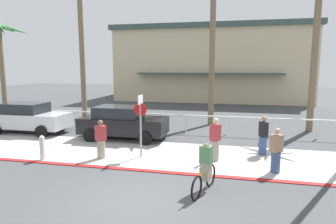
% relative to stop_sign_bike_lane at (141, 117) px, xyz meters
% --- Properties ---
extents(ground_plane, '(80.00, 80.00, 0.00)m').
position_rel_stop_sign_bike_lane_xyz_m(ground_plane, '(1.11, 6.27, -1.68)').
color(ground_plane, '#424447').
extents(sidewalk_strip, '(44.00, 4.00, 0.02)m').
position_rel_stop_sign_bike_lane_xyz_m(sidewalk_strip, '(1.11, 0.47, -1.67)').
color(sidewalk_strip, beige).
rests_on(sidewalk_strip, ground).
extents(curb_paint, '(44.00, 0.24, 0.03)m').
position_rel_stop_sign_bike_lane_xyz_m(curb_paint, '(1.11, -1.53, -1.66)').
color(curb_paint, maroon).
rests_on(curb_paint, ground).
extents(building_backdrop, '(20.81, 13.06, 7.97)m').
position_rel_stop_sign_bike_lane_xyz_m(building_backdrop, '(1.18, 24.09, 2.32)').
color(building_backdrop, beige).
rests_on(building_backdrop, ground).
extents(rail_fence, '(22.61, 0.08, 1.04)m').
position_rel_stop_sign_bike_lane_xyz_m(rail_fence, '(1.11, 4.77, -0.84)').
color(rail_fence, white).
rests_on(rail_fence, ground).
extents(stop_sign_bike_lane, '(0.52, 0.56, 2.56)m').
position_rel_stop_sign_bike_lane_xyz_m(stop_sign_bike_lane, '(0.00, 0.00, 0.00)').
color(stop_sign_bike_lane, gray).
rests_on(stop_sign_bike_lane, ground).
extents(bollard_0, '(0.20, 0.20, 1.00)m').
position_rel_stop_sign_bike_lane_xyz_m(bollard_0, '(-3.70, -1.22, -1.16)').
color(bollard_0, white).
rests_on(bollard_0, ground).
extents(palm_tree_0, '(2.98, 3.55, 6.71)m').
position_rel_stop_sign_bike_lane_xyz_m(palm_tree_0, '(-12.52, 6.89, 3.57)').
color(palm_tree_0, '#756047').
rests_on(palm_tree_0, ground).
extents(palm_tree_1, '(3.08, 2.71, 10.01)m').
position_rel_stop_sign_bike_lane_xyz_m(palm_tree_1, '(-6.70, 7.72, 5.20)').
color(palm_tree_1, '#756047').
rests_on(palm_tree_1, ground).
extents(palm_tree_2, '(3.20, 3.11, 9.48)m').
position_rel_stop_sign_bike_lane_xyz_m(palm_tree_2, '(2.28, 7.51, 5.43)').
color(palm_tree_2, '#756047').
rests_on(palm_tree_2, ground).
extents(palm_tree_3, '(2.89, 3.41, 8.37)m').
position_rel_stop_sign_bike_lane_xyz_m(palm_tree_3, '(7.96, 6.74, 4.43)').
color(palm_tree_3, '#756047').
rests_on(palm_tree_3, ground).
extents(car_silver_0, '(4.40, 2.02, 1.69)m').
position_rel_stop_sign_bike_lane_xyz_m(car_silver_0, '(-7.53, 2.91, -0.81)').
color(car_silver_0, '#B2B7BC').
rests_on(car_silver_0, ground).
extents(car_black_1, '(4.40, 2.02, 1.69)m').
position_rel_stop_sign_bike_lane_xyz_m(car_black_1, '(-1.84, 2.69, -0.81)').
color(car_black_1, black).
rests_on(car_black_1, ground).
extents(cyclist_yellow_0, '(0.58, 1.76, 1.50)m').
position_rel_stop_sign_bike_lane_xyz_m(cyclist_yellow_0, '(2.89, -2.79, -0.98)').
color(cyclist_yellow_0, black).
rests_on(cyclist_yellow_0, ground).
extents(pedestrian_0, '(0.47, 0.47, 1.59)m').
position_rel_stop_sign_bike_lane_xyz_m(pedestrian_0, '(-1.50, -0.55, -0.95)').
color(pedestrian_0, gray).
rests_on(pedestrian_0, ground).
extents(pedestrian_1, '(0.44, 0.48, 1.72)m').
position_rel_stop_sign_bike_lane_xyz_m(pedestrian_1, '(2.99, 0.14, -0.88)').
color(pedestrian_1, gray).
rests_on(pedestrian_1, ground).
extents(pedestrian_2, '(0.48, 0.45, 1.61)m').
position_rel_stop_sign_bike_lane_xyz_m(pedestrian_2, '(5.15, -0.71, -0.94)').
color(pedestrian_2, '#384C7A').
rests_on(pedestrian_2, ground).
extents(pedestrian_3, '(0.40, 0.46, 1.67)m').
position_rel_stop_sign_bike_lane_xyz_m(pedestrian_3, '(4.91, 1.36, -0.91)').
color(pedestrian_3, '#384C7A').
rests_on(pedestrian_3, ground).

